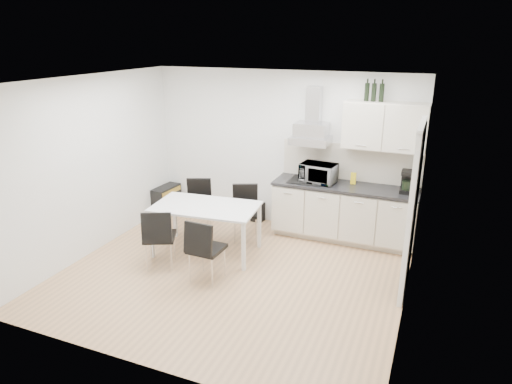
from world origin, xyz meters
TOP-DOWN VIEW (x-y plane):
  - ground at (0.00, 0.00)m, footprint 4.50×4.50m
  - wall_back at (0.00, 2.00)m, footprint 4.50×0.10m
  - wall_front at (0.00, -2.00)m, footprint 4.50×0.10m
  - wall_left at (-2.25, 0.00)m, footprint 0.10×4.00m
  - wall_right at (2.25, 0.00)m, footprint 0.10×4.00m
  - ceiling at (0.00, 0.00)m, footprint 4.50×4.50m
  - doorway at (2.21, 0.55)m, footprint 0.08×1.04m
  - kitchenette at (1.19, 1.73)m, footprint 2.22×0.64m
  - dining_table at (-0.64, 0.47)m, footprint 1.60×1.01m
  - chair_far_left at (-1.12, 1.09)m, footprint 0.59×0.63m
  - chair_far_right at (-0.29, 1.12)m, footprint 0.60×0.63m
  - chair_near_left at (-1.03, -0.16)m, footprint 0.61×0.64m
  - chair_near_right at (-0.25, -0.24)m, footprint 0.46×0.52m
  - guitar_amp at (-2.10, 1.65)m, footprint 0.30×0.61m
  - floor_speaker at (-0.39, 1.90)m, footprint 0.22×0.20m

SIDE VIEW (x-z plane):
  - ground at x=0.00m, z-range 0.00..0.00m
  - floor_speaker at x=-0.39m, z-range 0.00..0.34m
  - guitar_amp at x=-2.10m, z-range 0.00..0.50m
  - chair_far_left at x=-1.12m, z-range 0.00..0.88m
  - chair_far_right at x=-0.29m, z-range 0.00..0.88m
  - chair_near_left at x=-1.03m, z-range 0.00..0.88m
  - chair_near_right at x=-0.25m, z-range 0.00..0.88m
  - dining_table at x=-0.64m, z-range 0.30..1.05m
  - kitchenette at x=1.19m, z-range -0.43..2.09m
  - doorway at x=2.21m, z-range 0.00..2.10m
  - wall_back at x=0.00m, z-range 0.00..2.60m
  - wall_front at x=0.00m, z-range 0.00..2.60m
  - wall_left at x=-2.25m, z-range 0.00..2.60m
  - wall_right at x=2.25m, z-range 0.00..2.60m
  - ceiling at x=0.00m, z-range 2.60..2.60m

